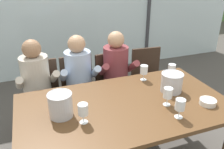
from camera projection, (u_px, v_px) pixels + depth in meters
ground at (96, 115)px, 3.36m from camera, size 14.00×14.00×0.00m
window_glass_panel at (68, 5)px, 4.17m from camera, size 7.16×0.03×2.60m
window_mullion_right at (149, 1)px, 4.65m from camera, size 0.06×0.06×2.60m
dining_table at (125, 111)px, 2.21m from camera, size 1.96×1.10×0.77m
chair_near_curtain at (42, 91)px, 2.91m from camera, size 0.47×0.47×0.90m
chair_left_of_center at (79, 85)px, 3.05m from camera, size 0.46×0.46×0.90m
chair_center at (113, 81)px, 3.15m from camera, size 0.50×0.50×0.90m
chair_right_of_center at (148, 75)px, 3.32m from camera, size 0.48×0.48×0.90m
person_beige_jumper at (38, 85)px, 2.68m from camera, size 0.49×0.63×1.22m
person_pale_blue_shirt at (80, 78)px, 2.83m from camera, size 0.48×0.63×1.22m
person_maroon_top at (117, 73)px, 2.98m from camera, size 0.49×0.63×1.22m
ice_bucket_primary at (60, 105)px, 1.96m from camera, size 0.21×0.21×0.22m
ice_bucket_secondary at (172, 82)px, 2.36m from camera, size 0.22×0.22×0.20m
tasting_bowl at (208, 102)px, 2.16m from camera, size 0.15×0.15×0.05m
wine_glass_by_left_taster at (172, 69)px, 2.62m from camera, size 0.08×0.08×0.17m
wine_glass_near_bucket at (180, 105)px, 1.94m from camera, size 0.08×0.08×0.17m
wine_glass_center_pour at (168, 94)px, 2.12m from camera, size 0.08×0.08×0.17m
wine_glass_by_right_taster at (144, 70)px, 2.59m from camera, size 0.08×0.08×0.17m
wine_glass_spare_empty at (83, 110)px, 1.88m from camera, size 0.08×0.08×0.17m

